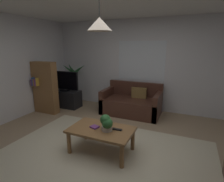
# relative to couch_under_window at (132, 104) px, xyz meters

# --- Properties ---
(floor) EXTENTS (5.48, 5.07, 0.02)m
(floor) POSITION_rel_couch_under_window_xyz_m (0.18, -2.04, -0.28)
(floor) COLOR #9E8466
(floor) RESTS_ON ground
(rug) EXTENTS (3.56, 2.79, 0.01)m
(rug) POSITION_rel_couch_under_window_xyz_m (0.18, -2.24, -0.27)
(rug) COLOR beige
(rug) RESTS_ON ground
(wall_back) EXTENTS (5.60, 0.06, 2.53)m
(wall_back) POSITION_rel_couch_under_window_xyz_m (0.18, 0.52, 0.99)
(wall_back) COLOR silver
(wall_back) RESTS_ON ground
(window_pane) EXTENTS (1.33, 0.01, 1.08)m
(window_pane) POSITION_rel_couch_under_window_xyz_m (0.09, 0.49, 1.13)
(window_pane) COLOR white
(couch_under_window) EXTENTS (1.53, 0.87, 0.82)m
(couch_under_window) POSITION_rel_couch_under_window_xyz_m (0.00, 0.00, 0.00)
(couch_under_window) COLOR #47281E
(couch_under_window) RESTS_ON ground
(coffee_table) EXTENTS (1.09, 0.66, 0.43)m
(coffee_table) POSITION_rel_couch_under_window_xyz_m (0.09, -1.98, 0.09)
(coffee_table) COLOR olive
(coffee_table) RESTS_ON ground
(book_on_table_0) EXTENTS (0.16, 0.15, 0.03)m
(book_on_table_0) POSITION_rel_couch_under_window_xyz_m (-0.04, -1.99, 0.17)
(book_on_table_0) COLOR #72387F
(book_on_table_0) RESTS_ON coffee_table
(remote_on_table_0) EXTENTS (0.16, 0.06, 0.02)m
(remote_on_table_0) POSITION_rel_couch_under_window_xyz_m (0.36, -1.92, 0.17)
(remote_on_table_0) COLOR black
(remote_on_table_0) RESTS_ON coffee_table
(potted_plant_on_table) EXTENTS (0.22, 0.21, 0.28)m
(potted_plant_on_table) POSITION_rel_couch_under_window_xyz_m (0.21, -2.02, 0.30)
(potted_plant_on_table) COLOR beige
(potted_plant_on_table) RESTS_ON coffee_table
(tv_stand) EXTENTS (0.90, 0.44, 0.50)m
(tv_stand) POSITION_rel_couch_under_window_xyz_m (-2.01, -0.26, -0.02)
(tv_stand) COLOR black
(tv_stand) RESTS_ON ground
(tv) EXTENTS (0.95, 0.16, 0.58)m
(tv) POSITION_rel_couch_under_window_xyz_m (-2.01, -0.28, 0.53)
(tv) COLOR black
(tv) RESTS_ON tv_stand
(potted_palm_corner) EXTENTS (0.82, 0.89, 1.31)m
(potted_palm_corner) POSITION_rel_couch_under_window_xyz_m (-2.02, 0.26, 0.29)
(potted_palm_corner) COLOR #4C4C51
(potted_palm_corner) RESTS_ON ground
(bookshelf_corner) EXTENTS (0.70, 0.31, 1.40)m
(bookshelf_corner) POSITION_rel_couch_under_window_xyz_m (-2.19, -0.87, 0.43)
(bookshelf_corner) COLOR olive
(bookshelf_corner) RESTS_ON ground
(pendant_lamp) EXTENTS (0.38, 0.38, 0.51)m
(pendant_lamp) POSITION_rel_couch_under_window_xyz_m (0.09, -1.98, 1.85)
(pendant_lamp) COLOR black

